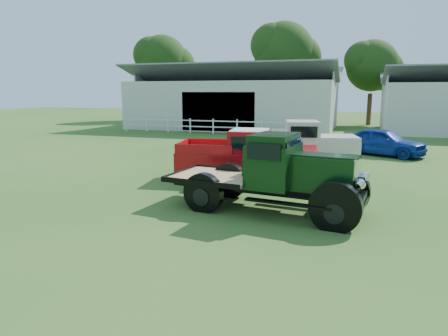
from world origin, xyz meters
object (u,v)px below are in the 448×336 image
(vintage_flatbed, at_px, (270,173))
(red_pickup, at_px, (247,155))
(white_pickup, at_px, (299,143))
(misc_car_blue, at_px, (383,142))

(vintage_flatbed, xyz_separation_m, red_pickup, (-1.66, 3.63, -0.12))
(vintage_flatbed, bearing_deg, white_pickup, 98.88)
(vintage_flatbed, height_order, misc_car_blue, vintage_flatbed)
(vintage_flatbed, relative_size, white_pickup, 1.03)
(white_pickup, bearing_deg, red_pickup, -120.96)
(white_pickup, relative_size, misc_car_blue, 1.26)
(red_pickup, distance_m, misc_car_blue, 9.68)
(vintage_flatbed, distance_m, white_pickup, 7.81)
(red_pickup, height_order, white_pickup, white_pickup)
(vintage_flatbed, height_order, white_pickup, vintage_flatbed)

